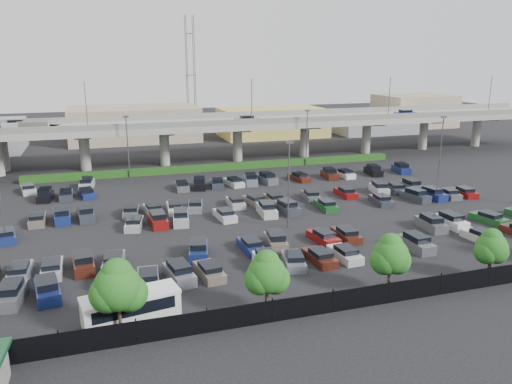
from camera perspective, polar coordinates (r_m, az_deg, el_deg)
ground at (r=66.17m, az=1.16°, el=-1.93°), size 280.00×280.00×0.00m
overpass at (r=94.90m, az=-5.21°, el=7.51°), size 150.00×13.00×15.80m
hedge at (r=89.32m, az=-4.00°, el=2.88°), size 66.00×1.60×1.10m
fence at (r=42.09m, az=13.67°, el=-11.35°), size 70.00×0.10×2.00m
tree_row at (r=42.54m, az=13.75°, el=-7.21°), size 65.07×3.66×5.94m
shuttle_bus at (r=39.60m, az=-14.09°, el=-12.56°), size 7.53×3.67×2.32m
parked_cars at (r=62.18m, az=0.36°, el=-2.44°), size 63.19×41.68×1.67m
light_poles at (r=65.34m, az=-2.81°, el=3.48°), size 66.90×48.38×10.30m
distant_buildings at (r=127.02m, az=-2.53°, el=7.99°), size 138.00×24.00×9.00m
comm_tower at (r=136.17m, az=-7.47°, el=13.36°), size 2.40×2.40×30.00m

